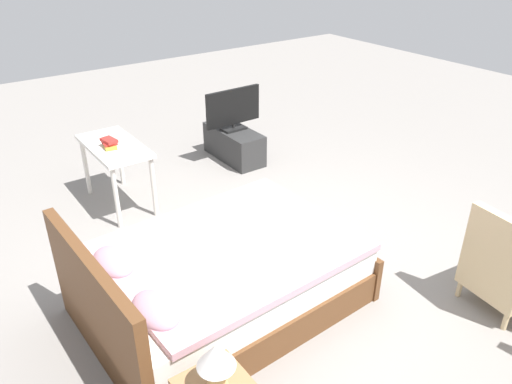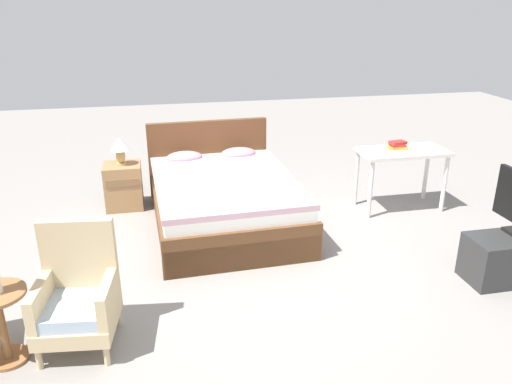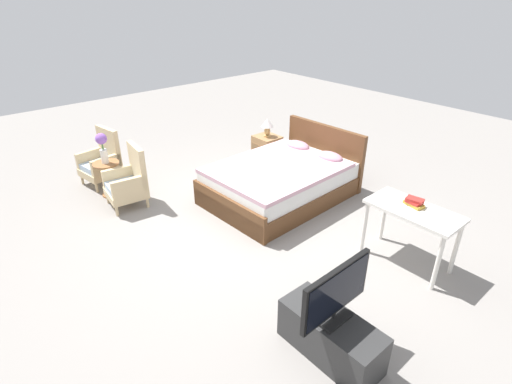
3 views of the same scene
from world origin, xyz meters
The scene contains 8 objects.
ground_plane centered at (0.00, 0.00, 0.00)m, with size 16.00×16.00×0.00m, color gray.
bed centered at (-0.20, 0.92, 0.30)m, with size 1.62×2.24×0.96m.
armchair_by_window_right centered at (-1.54, -0.98, 0.37)m, with size 0.60×0.60×0.92m.
side_table centered at (-2.04, -1.10, 0.35)m, with size 0.40×0.40×0.56m.
nightstand centered at (-1.32, 1.61, 0.28)m, with size 0.44×0.41×0.55m.
table_lamp centered at (-1.32, 1.61, 0.77)m, with size 0.22×0.22×0.33m.
vanity_desk centered at (1.96, 0.90, 0.63)m, with size 1.04×0.52×0.74m.
book_stack centered at (1.91, 0.96, 0.78)m, with size 0.24×0.16×0.10m.
Camera 2 is at (-0.90, -4.29, 2.41)m, focal length 35.00 mm.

